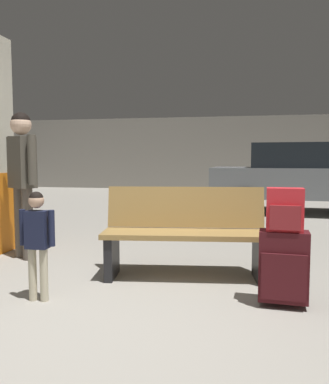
{
  "coord_description": "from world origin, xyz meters",
  "views": [
    {
      "loc": [
        0.96,
        -2.43,
        1.17
      ],
      "look_at": [
        0.23,
        1.3,
        0.85
      ],
      "focal_mm": 36.72,
      "sensor_mm": 36.0,
      "label": 1
    }
  ],
  "objects_px": {
    "backpack_bright": "(285,210)",
    "parked_car_near": "(306,176)",
    "child": "(37,234)",
    "adult": "(22,169)",
    "bench": "(185,233)",
    "suitcase": "(283,267)"
  },
  "relations": [
    {
      "from": "backpack_bright",
      "to": "parked_car_near",
      "type": "relative_size",
      "value": 0.08
    },
    {
      "from": "child",
      "to": "adult",
      "type": "xyz_separation_m",
      "value": [
        -0.87,
        1.26,
        0.5
      ]
    },
    {
      "from": "adult",
      "to": "parked_car_near",
      "type": "distance_m",
      "value": 6.16
    },
    {
      "from": "adult",
      "to": "bench",
      "type": "bearing_deg",
      "value": -10.23
    },
    {
      "from": "child",
      "to": "adult",
      "type": "bearing_deg",
      "value": 124.78
    },
    {
      "from": "suitcase",
      "to": "child",
      "type": "bearing_deg",
      "value": -172.45
    },
    {
      "from": "suitcase",
      "to": "parked_car_near",
      "type": "bearing_deg",
      "value": 79.67
    },
    {
      "from": "bench",
      "to": "parked_car_near",
      "type": "height_order",
      "value": "parked_car_near"
    },
    {
      "from": "backpack_bright",
      "to": "adult",
      "type": "relative_size",
      "value": 0.2
    },
    {
      "from": "suitcase",
      "to": "child",
      "type": "relative_size",
      "value": 0.67
    },
    {
      "from": "backpack_bright",
      "to": "adult",
      "type": "distance_m",
      "value": 3.03
    },
    {
      "from": "bench",
      "to": "adult",
      "type": "distance_m",
      "value": 2.09
    },
    {
      "from": "bench",
      "to": "parked_car_near",
      "type": "bearing_deg",
      "value": 69.35
    },
    {
      "from": "backpack_bright",
      "to": "parked_car_near",
      "type": "xyz_separation_m",
      "value": [
        1.05,
        5.76,
        0.03
      ]
    },
    {
      "from": "child",
      "to": "parked_car_near",
      "type": "bearing_deg",
      "value": 63.36
    },
    {
      "from": "bench",
      "to": "adult",
      "type": "xyz_separation_m",
      "value": [
        -1.96,
        0.35,
        0.61
      ]
    },
    {
      "from": "bench",
      "to": "suitcase",
      "type": "bearing_deg",
      "value": -36.09
    },
    {
      "from": "backpack_bright",
      "to": "child",
      "type": "xyz_separation_m",
      "value": [
        -1.97,
        -0.26,
        -0.21
      ]
    },
    {
      "from": "bench",
      "to": "adult",
      "type": "relative_size",
      "value": 0.97
    },
    {
      "from": "bench",
      "to": "parked_car_near",
      "type": "distance_m",
      "value": 5.48
    },
    {
      "from": "suitcase",
      "to": "adult",
      "type": "bearing_deg",
      "value": 160.7
    },
    {
      "from": "suitcase",
      "to": "parked_car_near",
      "type": "xyz_separation_m",
      "value": [
        1.05,
        5.76,
        0.48
      ]
    }
  ]
}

